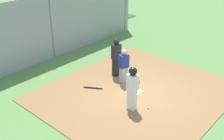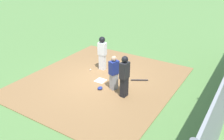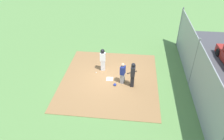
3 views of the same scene
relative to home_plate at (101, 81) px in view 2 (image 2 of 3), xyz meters
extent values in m
plane|color=#5B8947|center=(0.00, 0.00, -0.04)|extent=(140.00, 140.00, 0.00)
cube|color=olive|center=(0.00, 0.00, -0.03)|extent=(7.20, 6.40, 0.03)
cube|color=white|center=(0.00, 0.00, 0.00)|extent=(0.44, 0.44, 0.02)
cube|color=#9E9EA3|center=(-0.29, -0.89, 0.35)|extent=(0.35, 0.30, 0.71)
cube|color=navy|center=(-0.29, -0.89, 0.99)|extent=(0.44, 0.37, 0.57)
sphere|color=tan|center=(-0.29, -0.89, 1.38)|extent=(0.22, 0.22, 0.22)
cube|color=black|center=(-0.57, -1.54, 0.40)|extent=(0.32, 0.24, 0.82)
cube|color=#232328|center=(-0.57, -1.54, 1.14)|extent=(0.40, 0.29, 0.65)
sphere|color=black|center=(-0.57, -1.54, 1.59)|extent=(0.26, 0.26, 0.26)
cube|color=silver|center=(1.06, 0.61, 0.38)|extent=(0.24, 0.31, 0.78)
cube|color=white|center=(1.06, 0.61, 1.08)|extent=(0.28, 0.40, 0.62)
sphere|color=tan|center=(1.06, 0.61, 1.51)|extent=(0.24, 0.24, 0.24)
sphere|color=black|center=(1.06, 0.61, 1.53)|extent=(0.29, 0.29, 0.29)
cylinder|color=black|center=(0.94, -1.49, 0.02)|extent=(0.46, 0.70, 0.06)
ellipsoid|color=navy|center=(-0.65, -0.42, 0.05)|extent=(0.24, 0.20, 0.12)
sphere|color=white|center=(0.63, 1.05, 0.03)|extent=(0.07, 0.07, 0.07)
camera|label=1|loc=(7.79, 5.62, 5.76)|focal=44.51mm
camera|label=2|loc=(-7.90, -5.57, 5.12)|focal=38.75mm
camera|label=3|loc=(-11.59, -1.48, 8.56)|focal=34.18mm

